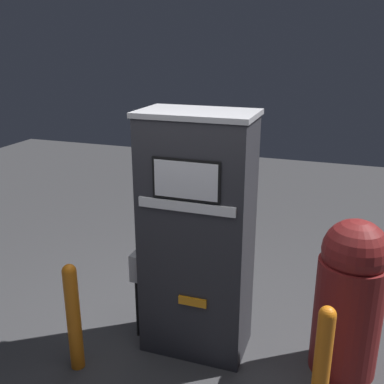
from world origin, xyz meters
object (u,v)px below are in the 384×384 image
at_px(trash_bin, 350,297).
at_px(safety_bollard_far, 322,361).
at_px(gas_pump, 197,237).
at_px(safety_bollard, 73,315).

distance_m(trash_bin, safety_bollard_far, 0.63).
xyz_separation_m(gas_pump, safety_bollard, (-0.81, -0.59, -0.53)).
bearing_deg(safety_bollard_far, trash_bin, 75.86).
xyz_separation_m(gas_pump, trash_bin, (1.20, 0.09, -0.36)).
bearing_deg(safety_bollard_far, gas_pump, 155.28).
bearing_deg(trash_bin, safety_bollard, -161.17).
relative_size(trash_bin, safety_bollard_far, 1.44).
height_order(safety_bollard, safety_bollard_far, safety_bollard).
height_order(gas_pump, trash_bin, gas_pump).
relative_size(gas_pump, safety_bollard_far, 2.29).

